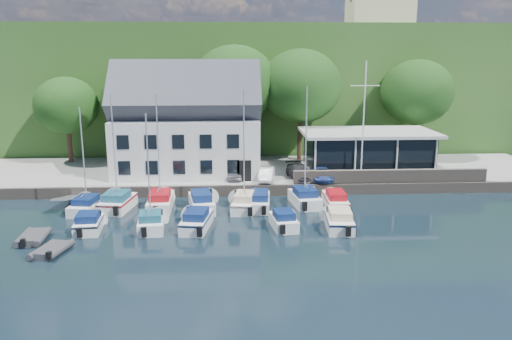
% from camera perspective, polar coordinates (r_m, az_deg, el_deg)
% --- Properties ---
extents(ground, '(180.00, 180.00, 0.00)m').
position_cam_1_polar(ground, '(35.12, 1.72, -7.97)').
color(ground, black).
rests_on(ground, ground).
extents(quay, '(60.00, 13.00, 1.00)m').
position_cam_1_polar(quay, '(51.66, 0.16, -0.40)').
color(quay, '#989893').
rests_on(quay, ground).
extents(quay_face, '(60.00, 0.30, 1.00)m').
position_cam_1_polar(quay_face, '(45.38, 0.60, -2.35)').
color(quay_face, '#665B52').
rests_on(quay_face, ground).
extents(hillside, '(160.00, 75.00, 16.00)m').
position_cam_1_polar(hillside, '(94.78, -1.33, 10.43)').
color(hillside, '#274E1D').
rests_on(hillside, ground).
extents(field_patch, '(50.00, 30.00, 0.30)m').
position_cam_1_polar(field_patch, '(103.23, 3.12, 15.17)').
color(field_patch, '#576A35').
rests_on(field_patch, hillside).
extents(farmhouse, '(10.40, 7.00, 8.20)m').
position_cam_1_polar(farmhouse, '(88.47, 13.96, 17.70)').
color(farmhouse, beige).
rests_on(farmhouse, hillside).
extents(harbor_building, '(14.40, 8.20, 8.70)m').
position_cam_1_polar(harbor_building, '(49.85, -7.86, 4.65)').
color(harbor_building, silver).
rests_on(harbor_building, quay).
extents(club_pavilion, '(13.20, 7.20, 4.10)m').
position_cam_1_polar(club_pavilion, '(51.44, 12.59, 2.12)').
color(club_pavilion, black).
rests_on(club_pavilion, quay).
extents(seawall, '(18.00, 0.50, 1.20)m').
position_cam_1_polar(seawall, '(47.73, 15.11, -0.66)').
color(seawall, '#665B52').
rests_on(seawall, quay).
extents(gangway, '(1.20, 6.00, 1.40)m').
position_cam_1_polar(gangway, '(45.65, -20.43, -3.77)').
color(gangway, silver).
rests_on(gangway, ground).
extents(car_silver, '(1.90, 3.54, 1.15)m').
position_cam_1_polar(car_silver, '(47.43, -2.73, -0.33)').
color(car_silver, '#9D9DA1').
rests_on(car_silver, quay).
extents(car_white, '(1.89, 3.85, 1.21)m').
position_cam_1_polar(car_white, '(46.81, 1.21, -0.46)').
color(car_white, silver).
rests_on(car_white, quay).
extents(car_dgrey, '(2.59, 4.75, 1.31)m').
position_cam_1_polar(car_dgrey, '(47.58, 5.04, -0.23)').
color(car_dgrey, '#303136').
rests_on(car_dgrey, quay).
extents(car_blue, '(1.62, 3.75, 1.26)m').
position_cam_1_polar(car_blue, '(47.44, 7.52, -0.36)').
color(car_blue, '#2D438B').
rests_on(car_blue, quay).
extents(flagpole, '(2.65, 0.20, 11.03)m').
position_cam_1_polar(flagpole, '(46.73, 12.17, 5.35)').
color(flagpole, silver).
rests_on(flagpole, quay).
extents(tree_0, '(6.78, 6.78, 9.26)m').
position_cam_1_polar(tree_0, '(57.74, -20.73, 5.37)').
color(tree_0, black).
rests_on(tree_0, quay).
extents(tree_1, '(7.55, 7.55, 10.32)m').
position_cam_1_polar(tree_1, '(55.92, -13.44, 6.18)').
color(tree_1, black).
rests_on(tree_1, quay).
extents(tree_2, '(9.22, 9.22, 12.59)m').
position_cam_1_polar(tree_2, '(55.03, -2.44, 7.61)').
color(tree_2, black).
rests_on(tree_2, quay).
extents(tree_3, '(8.92, 8.92, 12.18)m').
position_cam_1_polar(tree_3, '(55.38, 5.07, 7.40)').
color(tree_3, black).
rests_on(tree_3, quay).
extents(tree_5, '(8.07, 8.07, 11.03)m').
position_cam_1_polar(tree_5, '(59.52, 17.80, 6.66)').
color(tree_5, black).
rests_on(tree_5, quay).
extents(boat_r1_0, '(2.86, 6.03, 8.29)m').
position_cam_1_polar(boat_r1_0, '(42.31, -19.10, 0.84)').
color(boat_r1_0, white).
rests_on(boat_r1_0, ground).
extents(boat_r1_1, '(3.17, 6.11, 9.61)m').
position_cam_1_polar(boat_r1_1, '(41.98, -15.89, 1.89)').
color(boat_r1_1, white).
rests_on(boat_r1_1, ground).
extents(boat_r1_2, '(2.27, 6.73, 9.27)m').
position_cam_1_polar(boat_r1_2, '(41.59, -11.10, 1.81)').
color(boat_r1_2, white).
rests_on(boat_r1_2, ground).
extents(boat_r1_3, '(3.00, 6.71, 1.57)m').
position_cam_1_polar(boat_r1_3, '(41.70, -6.24, -3.44)').
color(boat_r1_3, white).
rests_on(boat_r1_3, ground).
extents(boat_r1_4, '(2.86, 6.35, 9.02)m').
position_cam_1_polar(boat_r1_4, '(40.51, -1.37, 1.57)').
color(boat_r1_4, white).
rests_on(boat_r1_4, ground).
extents(boat_r1_5, '(2.39, 6.48, 1.46)m').
position_cam_1_polar(boat_r1_5, '(41.84, 0.39, -3.38)').
color(boat_r1_5, white).
rests_on(boat_r1_5, ground).
extents(boat_r1_6, '(2.96, 6.12, 9.57)m').
position_cam_1_polar(boat_r1_6, '(41.83, 5.71, 2.27)').
color(boat_r1_6, white).
rests_on(boat_r1_6, ground).
extents(boat_r1_7, '(1.99, 6.42, 1.39)m').
position_cam_1_polar(boat_r1_7, '(42.73, 9.06, -3.24)').
color(boat_r1_7, white).
rests_on(boat_r1_7, ground).
extents(boat_r2_0, '(2.31, 4.86, 1.39)m').
position_cam_1_polar(boat_r2_0, '(38.58, -18.57, -5.61)').
color(boat_r2_0, white).
rests_on(boat_r2_0, ground).
extents(boat_r2_1, '(2.51, 5.10, 8.70)m').
position_cam_1_polar(boat_r2_1, '(36.51, -12.19, -0.29)').
color(boat_r2_1, white).
rests_on(boat_r2_1, ground).
extents(boat_r2_2, '(2.85, 6.10, 1.50)m').
position_cam_1_polar(boat_r2_2, '(37.29, -6.81, -5.55)').
color(boat_r2_2, white).
rests_on(boat_r2_2, ground).
extents(boat_r2_3, '(2.40, 4.81, 1.38)m').
position_cam_1_polar(boat_r2_3, '(37.22, 3.16, -5.61)').
color(boat_r2_3, white).
rests_on(boat_r2_3, ground).
extents(boat_r2_4, '(2.52, 6.03, 1.51)m').
position_cam_1_polar(boat_r2_4, '(37.63, 9.46, -5.46)').
color(boat_r2_4, white).
rests_on(boat_r2_4, ground).
extents(dinghy_0, '(2.04, 3.20, 0.72)m').
position_cam_1_polar(dinghy_0, '(38.01, -24.13, -6.92)').
color(dinghy_0, '#353539').
rests_on(dinghy_0, ground).
extents(dinghy_1, '(2.38, 3.24, 0.68)m').
position_cam_1_polar(dinghy_1, '(35.26, -22.36, -8.34)').
color(dinghy_1, '#353539').
rests_on(dinghy_1, ground).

